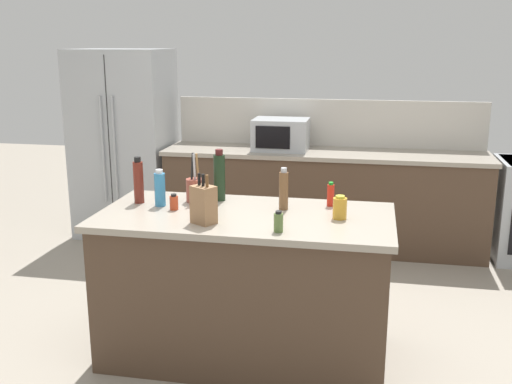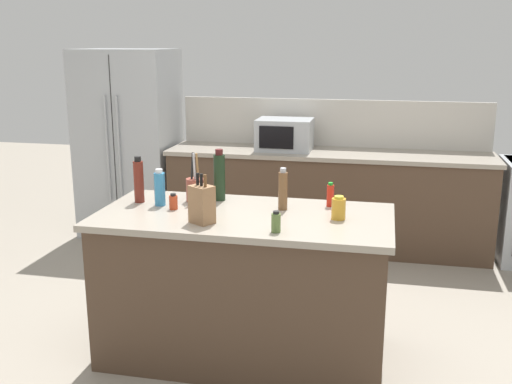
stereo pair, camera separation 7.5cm
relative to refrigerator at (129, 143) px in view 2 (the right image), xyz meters
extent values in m
plane|color=gray|center=(1.74, -2.25, -0.94)|extent=(14.00, 14.00, 0.00)
cube|color=#4C3828|center=(2.04, -0.05, -0.49)|extent=(3.02, 0.62, 0.90)
cube|color=#9E9384|center=(2.04, -0.05, -0.02)|extent=(3.06, 0.66, 0.04)
cube|color=beige|center=(2.04, 0.27, 0.23)|extent=(3.02, 0.03, 0.46)
cube|color=#4C3828|center=(1.74, -2.25, -0.49)|extent=(1.73, 0.81, 0.90)
cube|color=#9E9384|center=(1.74, -2.25, -0.02)|extent=(1.79, 0.87, 0.04)
cube|color=#ADB2B7|center=(0.00, 0.00, 0.00)|extent=(0.93, 0.72, 1.88)
cube|color=#2D2D2D|center=(0.00, -0.36, 0.00)|extent=(0.01, 0.00, 1.78)
cylinder|color=#ADB2B7|center=(-0.06, -0.38, 0.00)|extent=(0.02, 0.02, 1.03)
cylinder|color=#ADB2B7|center=(0.06, -0.38, 0.00)|extent=(0.02, 0.02, 1.03)
cube|color=#ADB2B7|center=(1.62, -0.05, 0.15)|extent=(0.52, 0.38, 0.30)
cube|color=black|center=(1.57, -0.24, 0.15)|extent=(0.32, 0.01, 0.21)
cube|color=#936B47|center=(1.55, -2.48, 0.11)|extent=(0.16, 0.15, 0.22)
cylinder|color=black|center=(1.52, -2.46, 0.26)|extent=(0.02, 0.02, 0.07)
cylinder|color=black|center=(1.55, -2.48, 0.26)|extent=(0.02, 0.02, 0.07)
cylinder|color=brown|center=(1.57, -2.50, 0.26)|extent=(0.02, 0.02, 0.07)
cylinder|color=brown|center=(1.36, -2.03, 0.08)|extent=(0.12, 0.12, 0.15)
cylinder|color=olive|center=(1.37, -2.02, 0.23)|extent=(0.01, 0.05, 0.18)
cylinder|color=black|center=(1.34, -2.02, 0.23)|extent=(0.01, 0.05, 0.18)
cylinder|color=#B2B2B7|center=(1.36, -2.04, 0.23)|extent=(0.01, 0.03, 0.18)
cylinder|color=black|center=(1.51, -1.96, 0.15)|extent=(0.08, 0.08, 0.30)
cylinder|color=#4C1919|center=(1.51, -1.96, 0.32)|extent=(0.05, 0.05, 0.04)
cylinder|color=gold|center=(2.31, -2.24, 0.06)|extent=(0.08, 0.08, 0.13)
cylinder|color=gold|center=(2.31, -2.24, 0.13)|extent=(0.05, 0.05, 0.02)
cylinder|color=red|center=(2.23, -1.97, 0.07)|extent=(0.05, 0.05, 0.14)
cylinder|color=green|center=(2.23, -1.97, 0.15)|extent=(0.03, 0.03, 0.02)
cylinder|color=brown|center=(1.95, -2.10, 0.12)|extent=(0.06, 0.06, 0.24)
cylinder|color=#B2B2B7|center=(1.95, -2.10, 0.25)|extent=(0.04, 0.04, 0.03)
cylinder|color=maroon|center=(1.01, -2.13, 0.14)|extent=(0.06, 0.06, 0.27)
cylinder|color=black|center=(1.01, -2.13, 0.29)|extent=(0.04, 0.04, 0.03)
cylinder|color=#567038|center=(1.99, -2.55, 0.05)|extent=(0.05, 0.05, 0.10)
cylinder|color=black|center=(1.99, -2.55, 0.11)|extent=(0.03, 0.03, 0.02)
cylinder|color=#3384BC|center=(1.17, -2.17, 0.11)|extent=(0.07, 0.07, 0.21)
cylinder|color=white|center=(1.17, -2.17, 0.22)|extent=(0.04, 0.04, 0.03)
cylinder|color=#B73D1E|center=(1.29, -2.24, 0.04)|extent=(0.05, 0.05, 0.09)
cylinder|color=black|center=(1.29, -2.24, 0.09)|extent=(0.03, 0.03, 0.02)
camera|label=1|loc=(2.47, -5.65, 1.02)|focal=42.00mm
camera|label=2|loc=(2.55, -5.64, 1.02)|focal=42.00mm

